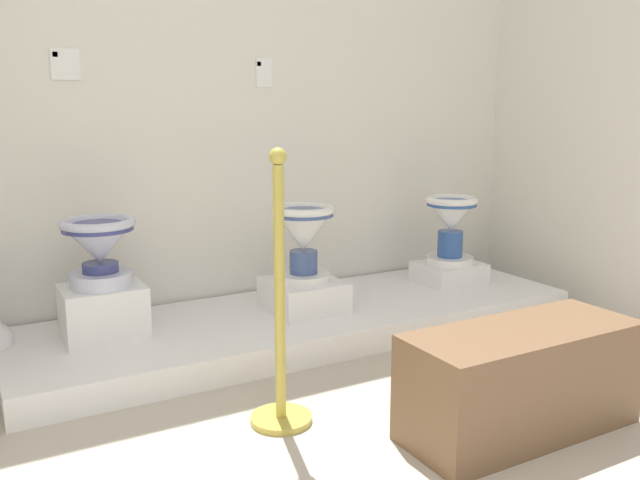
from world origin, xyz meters
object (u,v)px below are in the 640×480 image
at_px(stanchion_post_near_left, 280,339).
at_px(museum_bench, 521,380).
at_px(antique_toilet_squat_floral, 99,245).
at_px(info_placard_first, 65,64).
at_px(antique_toilet_central_ornate, 303,233).
at_px(info_placard_second, 264,72).
at_px(antique_toilet_tall_cobalt, 451,220).
at_px(plinth_block_tall_cobalt, 449,272).
at_px(plinth_block_central_ornate, 304,295).
at_px(plinth_block_squat_floral, 103,311).

distance_m(stanchion_post_near_left, museum_bench, 0.90).
relative_size(antique_toilet_squat_floral, info_placard_first, 2.28).
relative_size(antique_toilet_central_ornate, info_placard_second, 2.53).
bearing_deg(info_placard_first, antique_toilet_tall_cobalt, -11.04).
xyz_separation_m(plinth_block_tall_cobalt, antique_toilet_tall_cobalt, (-0.00, 0.00, 0.32)).
distance_m(plinth_block_central_ornate, stanchion_post_near_left, 1.02).
height_order(antique_toilet_squat_floral, plinth_block_central_ornate, antique_toilet_squat_floral).
bearing_deg(info_placard_second, antique_toilet_central_ornate, -90.09).
height_order(info_placard_first, stanchion_post_near_left, info_placard_first).
xyz_separation_m(plinth_block_squat_floral, antique_toilet_squat_floral, (0.00, -0.00, 0.31)).
bearing_deg(antique_toilet_central_ornate, info_placard_first, 155.89).
height_order(antique_toilet_squat_floral, museum_bench, antique_toilet_squat_floral).
height_order(antique_toilet_central_ornate, info_placard_first, info_placard_first).
height_order(antique_toilet_squat_floral, info_placard_second, info_placard_second).
relative_size(plinth_block_squat_floral, info_placard_second, 2.34).
bearing_deg(stanchion_post_near_left, plinth_block_squat_floral, 116.05).
distance_m(antique_toilet_central_ornate, plinth_block_tall_cobalt, 1.10).
xyz_separation_m(plinth_block_central_ornate, antique_toilet_central_ornate, (-0.00, 0.00, 0.34)).
bearing_deg(antique_toilet_squat_floral, info_placard_second, 20.51).
relative_size(plinth_block_squat_floral, museum_bench, 0.40).
height_order(plinth_block_central_ornate, antique_toilet_central_ornate, antique_toilet_central_ornate).
height_order(plinth_block_central_ornate, info_placard_second, info_placard_second).
bearing_deg(plinth_block_squat_floral, plinth_block_tall_cobalt, -0.78).
relative_size(plinth_block_squat_floral, stanchion_post_near_left, 0.35).
xyz_separation_m(antique_toilet_tall_cobalt, stanchion_post_near_left, (-1.59, -0.91, -0.18)).
relative_size(antique_toilet_tall_cobalt, stanchion_post_near_left, 0.39).
bearing_deg(museum_bench, info_placard_first, 124.28).
relative_size(antique_toilet_squat_floral, plinth_block_tall_cobalt, 0.90).
xyz_separation_m(plinth_block_squat_floral, antique_toilet_central_ornate, (1.01, -0.09, 0.29)).
bearing_deg(info_placard_second, antique_toilet_squat_floral, -159.49).
bearing_deg(plinth_block_tall_cobalt, antique_toilet_tall_cobalt, 180.00).
relative_size(antique_toilet_central_ornate, museum_bench, 0.44).
bearing_deg(antique_toilet_central_ornate, antique_toilet_tall_cobalt, 3.31).
distance_m(plinth_block_squat_floral, plinth_block_central_ornate, 1.01).
bearing_deg(stanchion_post_near_left, antique_toilet_tall_cobalt, 29.91).
xyz_separation_m(info_placard_second, museum_bench, (0.19, -1.81, -1.18)).
bearing_deg(plinth_block_squat_floral, info_placard_second, 20.51).
distance_m(antique_toilet_squat_floral, info_placard_second, 1.35).
bearing_deg(plinth_block_central_ornate, stanchion_post_near_left, -122.77).
distance_m(antique_toilet_central_ornate, museum_bench, 1.41).
distance_m(antique_toilet_tall_cobalt, museum_bench, 1.67).
distance_m(plinth_block_tall_cobalt, info_placard_second, 1.63).
distance_m(antique_toilet_tall_cobalt, info_placard_first, 2.29).
bearing_deg(stanchion_post_near_left, info_placard_first, 110.43).
bearing_deg(plinth_block_tall_cobalt, stanchion_post_near_left, -150.09).
xyz_separation_m(plinth_block_central_ornate, stanchion_post_near_left, (-0.55, -0.85, 0.12)).
bearing_deg(antique_toilet_squat_floral, antique_toilet_tall_cobalt, -0.78).
bearing_deg(antique_toilet_central_ornate, stanchion_post_near_left, -122.77).
xyz_separation_m(antique_toilet_central_ornate, info_placard_first, (-1.04, 0.47, 0.84)).
bearing_deg(info_placard_second, plinth_block_tall_cobalt, -21.34).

